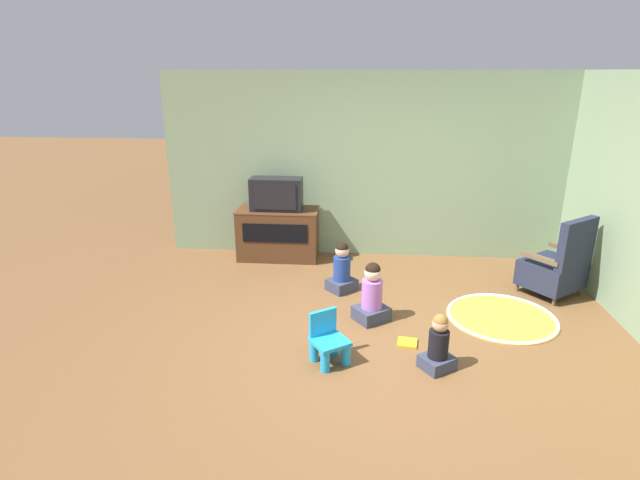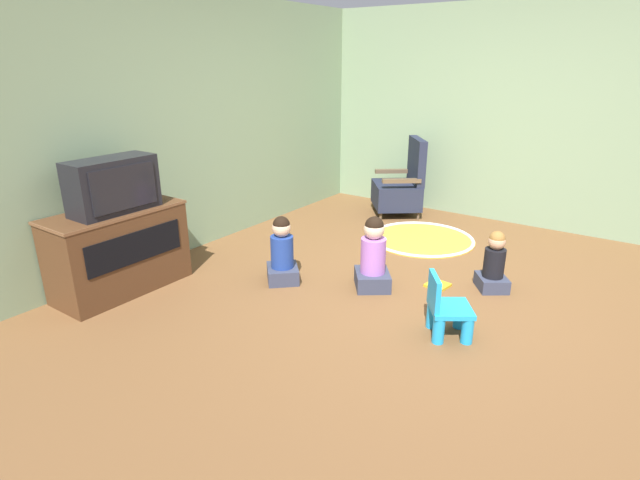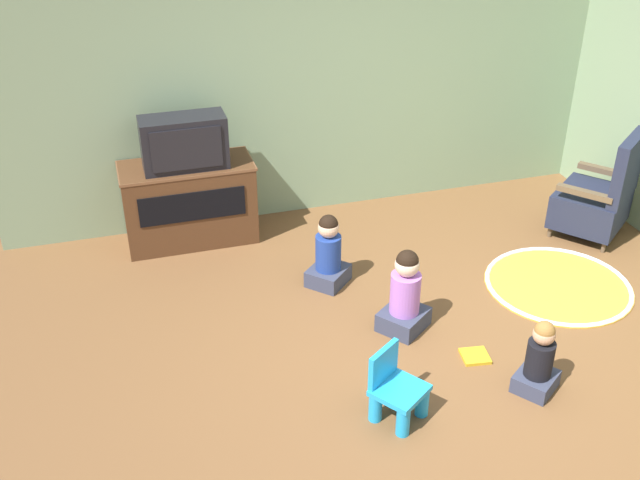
{
  "view_description": "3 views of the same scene",
  "coord_description": "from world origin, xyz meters",
  "px_view_note": "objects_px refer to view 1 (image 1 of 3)",
  "views": [
    {
      "loc": [
        -0.22,
        -4.39,
        2.55
      ],
      "look_at": [
        -0.65,
        0.62,
        0.84
      ],
      "focal_mm": 28.0,
      "sensor_mm": 36.0,
      "label": 1
    },
    {
      "loc": [
        -3.66,
        -1.49,
        1.92
      ],
      "look_at": [
        -0.76,
        0.56,
        0.63
      ],
      "focal_mm": 28.0,
      "sensor_mm": 36.0,
      "label": 2
    },
    {
      "loc": [
        -1.97,
        -3.66,
        3.33
      ],
      "look_at": [
        -0.7,
        0.53,
        0.82
      ],
      "focal_mm": 42.0,
      "sensor_mm": 36.0,
      "label": 3
    }
  ],
  "objects_px": {
    "tv_cabinet": "(278,233)",
    "child_watching_center": "(372,296)",
    "black_armchair": "(557,267)",
    "child_watching_right": "(342,270)",
    "book": "(407,343)",
    "television": "(276,194)",
    "yellow_kid_chair": "(329,343)",
    "child_watching_left": "(438,345)"
  },
  "relations": [
    {
      "from": "child_watching_left",
      "to": "book",
      "type": "xyz_separation_m",
      "value": [
        -0.23,
        0.41,
        -0.22
      ]
    },
    {
      "from": "television",
      "to": "black_armchair",
      "type": "xyz_separation_m",
      "value": [
        3.49,
        -0.9,
        -0.59
      ]
    },
    {
      "from": "book",
      "to": "television",
      "type": "bearing_deg",
      "value": -44.66
    },
    {
      "from": "child_watching_left",
      "to": "child_watching_center",
      "type": "bearing_deg",
      "value": 87.54
    },
    {
      "from": "tv_cabinet",
      "to": "television",
      "type": "bearing_deg",
      "value": -90.0
    },
    {
      "from": "television",
      "to": "child_watching_left",
      "type": "distance_m",
      "value": 3.3
    },
    {
      "from": "child_watching_right",
      "to": "book",
      "type": "xyz_separation_m",
      "value": [
        0.7,
        -1.22,
        -0.26
      ]
    },
    {
      "from": "child_watching_center",
      "to": "television",
      "type": "bearing_deg",
      "value": 90.08
    },
    {
      "from": "black_armchair",
      "to": "child_watching_right",
      "type": "xyz_separation_m",
      "value": [
        -2.53,
        -0.08,
        -0.1
      ]
    },
    {
      "from": "television",
      "to": "child_watching_left",
      "type": "relative_size",
      "value": 1.31
    },
    {
      "from": "tv_cabinet",
      "to": "child_watching_left",
      "type": "relative_size",
      "value": 2.11
    },
    {
      "from": "television",
      "to": "yellow_kid_chair",
      "type": "distance_m",
      "value": 2.83
    },
    {
      "from": "child_watching_left",
      "to": "child_watching_center",
      "type": "relative_size",
      "value": 0.82
    },
    {
      "from": "black_armchair",
      "to": "child_watching_center",
      "type": "relative_size",
      "value": 1.49
    },
    {
      "from": "television",
      "to": "black_armchair",
      "type": "bearing_deg",
      "value": -14.55
    },
    {
      "from": "black_armchair",
      "to": "child_watching_right",
      "type": "bearing_deg",
      "value": -36.23
    },
    {
      "from": "tv_cabinet",
      "to": "child_watching_left",
      "type": "height_order",
      "value": "tv_cabinet"
    },
    {
      "from": "child_watching_left",
      "to": "child_watching_center",
      "type": "height_order",
      "value": "child_watching_center"
    },
    {
      "from": "black_armchair",
      "to": "book",
      "type": "height_order",
      "value": "black_armchair"
    },
    {
      "from": "child_watching_center",
      "to": "book",
      "type": "xyz_separation_m",
      "value": [
        0.35,
        -0.48,
        -0.27
      ]
    },
    {
      "from": "television",
      "to": "book",
      "type": "relative_size",
      "value": 3.31
    },
    {
      "from": "tv_cabinet",
      "to": "television",
      "type": "xyz_separation_m",
      "value": [
        -0.0,
        -0.05,
        0.57
      ]
    },
    {
      "from": "television",
      "to": "child_watching_right",
      "type": "bearing_deg",
      "value": -46.06
    },
    {
      "from": "child_watching_right",
      "to": "television",
      "type": "bearing_deg",
      "value": 90.15
    },
    {
      "from": "child_watching_left",
      "to": "book",
      "type": "height_order",
      "value": "child_watching_left"
    },
    {
      "from": "tv_cabinet",
      "to": "child_watching_center",
      "type": "bearing_deg",
      "value": -53.84
    },
    {
      "from": "tv_cabinet",
      "to": "child_watching_center",
      "type": "xyz_separation_m",
      "value": [
        1.3,
        -1.78,
        -0.09
      ]
    },
    {
      "from": "child_watching_center",
      "to": "tv_cabinet",
      "type": "bearing_deg",
      "value": 89.26
    },
    {
      "from": "book",
      "to": "black_armchair",
      "type": "bearing_deg",
      "value": -136.11
    },
    {
      "from": "child_watching_left",
      "to": "child_watching_right",
      "type": "height_order",
      "value": "child_watching_right"
    },
    {
      "from": "television",
      "to": "child_watching_right",
      "type": "distance_m",
      "value": 1.53
    },
    {
      "from": "television",
      "to": "child_watching_left",
      "type": "height_order",
      "value": "television"
    },
    {
      "from": "black_armchair",
      "to": "book",
      "type": "relative_size",
      "value": 4.63
    },
    {
      "from": "tv_cabinet",
      "to": "black_armchair",
      "type": "height_order",
      "value": "black_armchair"
    },
    {
      "from": "child_watching_left",
      "to": "child_watching_right",
      "type": "distance_m",
      "value": 1.87
    },
    {
      "from": "tv_cabinet",
      "to": "child_watching_left",
      "type": "distance_m",
      "value": 3.27
    },
    {
      "from": "tv_cabinet",
      "to": "child_watching_right",
      "type": "bearing_deg",
      "value": -47.55
    },
    {
      "from": "tv_cabinet",
      "to": "book",
      "type": "height_order",
      "value": "tv_cabinet"
    },
    {
      "from": "yellow_kid_chair",
      "to": "child_watching_right",
      "type": "bearing_deg",
      "value": 53.46
    },
    {
      "from": "child_watching_center",
      "to": "child_watching_left",
      "type": "bearing_deg",
      "value": -93.65
    },
    {
      "from": "yellow_kid_chair",
      "to": "child_watching_left",
      "type": "height_order",
      "value": "child_watching_left"
    },
    {
      "from": "child_watching_left",
      "to": "book",
      "type": "bearing_deg",
      "value": 83.72
    }
  ]
}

